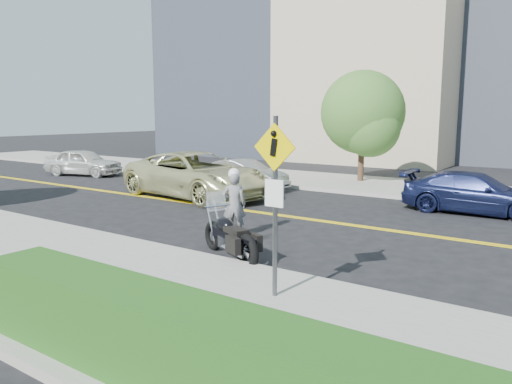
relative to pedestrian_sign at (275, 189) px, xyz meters
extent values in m
plane|color=black|center=(-4.20, 6.31, -1.96)|extent=(120.00, 120.00, 0.00)
cube|color=#9E9B91|center=(-4.20, -1.19, -1.89)|extent=(60.00, 5.00, 0.15)
cube|color=#9E9B91|center=(-4.20, 13.81, -1.89)|extent=(60.00, 5.00, 0.15)
cube|color=#235619|center=(1.80, -2.99, -1.31)|extent=(9.00, 0.90, 1.00)
cylinder|color=#4C4C51|center=(0.00, 0.01, -0.31)|extent=(0.08, 0.08, 3.00)
cube|color=#F9D800|center=(0.00, -0.02, 0.69)|extent=(0.78, 0.03, 0.78)
cube|color=white|center=(0.00, -0.02, -0.06)|extent=(0.35, 0.03, 0.45)
imported|color=#B5B5BA|center=(-3.43, 3.35, -1.12)|extent=(0.74, 0.66, 1.69)
sphere|color=white|center=(-3.43, 3.35, -0.32)|extent=(0.30, 0.30, 0.30)
imported|color=beige|center=(-8.38, 7.39, -1.09)|extent=(6.55, 3.65, 1.73)
imported|color=silver|center=(-17.71, 9.11, -1.27)|extent=(4.33, 2.70, 1.37)
imported|color=gray|center=(-7.97, 9.92, -1.33)|extent=(3.87, 1.38, 1.27)
imported|color=#18204A|center=(1.03, 10.24, -1.31)|extent=(4.59, 2.03, 1.31)
cylinder|color=#382619|center=(-4.71, 14.45, 0.11)|extent=(0.27, 0.27, 4.14)
sphere|color=#3A6D22|center=(-4.71, 14.45, 1.27)|extent=(3.73, 3.73, 3.73)
camera|label=1|loc=(4.37, -6.75, 1.23)|focal=35.00mm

